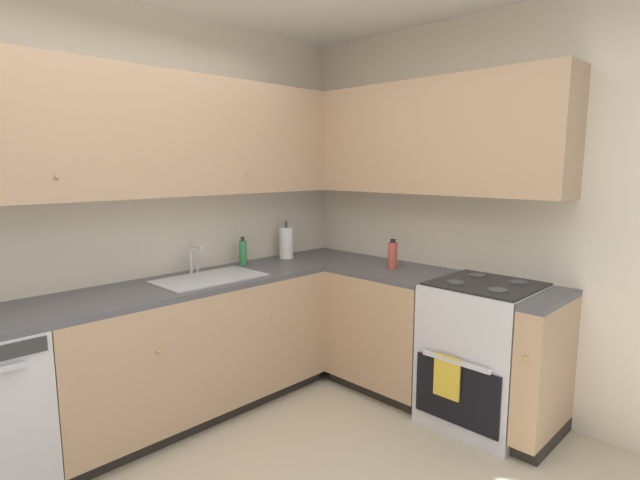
% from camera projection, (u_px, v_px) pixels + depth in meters
% --- Properties ---
extents(wall_back, '(4.00, 0.05, 2.62)m').
position_uv_depth(wall_back, '(99.00, 219.00, 3.03)').
color(wall_back, beige).
rests_on(wall_back, ground_plane).
extents(wall_right, '(0.05, 3.31, 2.62)m').
position_uv_depth(wall_right, '(498.00, 214.00, 3.28)').
color(wall_right, beige).
rests_on(wall_right, ground_plane).
extents(lower_cabinets_back, '(1.84, 0.62, 0.86)m').
position_uv_depth(lower_cabinets_back, '(194.00, 349.00, 3.24)').
color(lower_cabinets_back, tan).
rests_on(lower_cabinets_back, ground_plane).
extents(countertop_back, '(3.04, 0.60, 0.03)m').
position_uv_depth(countertop_back, '(191.00, 284.00, 3.17)').
color(countertop_back, '#4C4C51').
rests_on(countertop_back, lower_cabinets_back).
extents(lower_cabinets_right, '(0.62, 1.57, 0.86)m').
position_uv_depth(lower_cabinets_right, '(411.00, 336.00, 3.49)').
color(lower_cabinets_right, tan).
rests_on(lower_cabinets_right, ground_plane).
extents(countertop_right, '(0.60, 1.57, 0.03)m').
position_uv_depth(countertop_right, '(413.00, 275.00, 3.42)').
color(countertop_right, '#4C4C51').
rests_on(countertop_right, lower_cabinets_right).
extents(oven_range, '(0.68, 0.62, 1.05)m').
position_uv_depth(oven_range, '(483.00, 352.00, 3.13)').
color(oven_range, silver).
rests_on(oven_range, ground_plane).
extents(upper_cabinets_back, '(2.72, 0.34, 0.76)m').
position_uv_depth(upper_cabinets_back, '(150.00, 135.00, 3.01)').
color(upper_cabinets_back, tan).
extents(upper_cabinets_right, '(0.32, 2.12, 0.76)m').
position_uv_depth(upper_cabinets_right, '(415.00, 139.00, 3.46)').
color(upper_cabinets_right, tan).
extents(sink, '(0.69, 0.40, 0.10)m').
position_uv_depth(sink, '(210.00, 285.00, 3.23)').
color(sink, '#B7B7BC').
rests_on(sink, countertop_back).
extents(faucet, '(0.07, 0.16, 0.20)m').
position_uv_depth(faucet, '(193.00, 256.00, 3.36)').
color(faucet, silver).
rests_on(faucet, countertop_back).
extents(soap_bottle, '(0.06, 0.06, 0.21)m').
position_uv_depth(soap_bottle, '(243.00, 252.00, 3.66)').
color(soap_bottle, '#338C4C').
rests_on(soap_bottle, countertop_back).
extents(paper_towel_roll, '(0.11, 0.11, 0.31)m').
position_uv_depth(paper_towel_roll, '(286.00, 243.00, 3.93)').
color(paper_towel_roll, white).
rests_on(paper_towel_roll, countertop_back).
extents(oil_bottle, '(0.07, 0.07, 0.21)m').
position_uv_depth(oil_bottle, '(393.00, 255.00, 3.53)').
color(oil_bottle, '#BF4C3F').
rests_on(oil_bottle, countertop_right).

